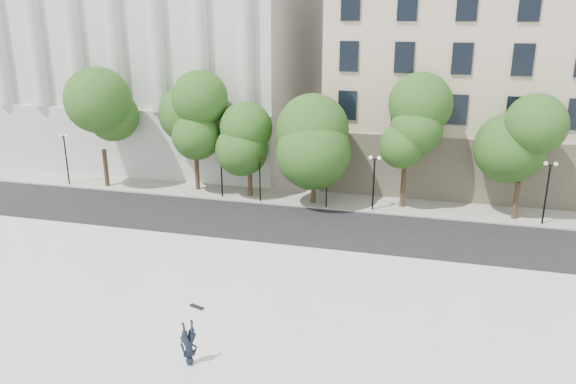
# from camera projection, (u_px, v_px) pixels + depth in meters

# --- Properties ---
(plaza) EXTENTS (44.00, 22.00, 0.45)m
(plaza) POSITION_uv_depth(u_px,v_px,m) (170.00, 342.00, 24.33)
(plaza) COLOR silver
(plaza) RESTS_ON ground
(street) EXTENTS (60.00, 8.00, 0.02)m
(street) POSITION_uv_depth(u_px,v_px,m) (268.00, 225.00, 38.21)
(street) COLOR black
(street) RESTS_ON ground
(far_sidewalk) EXTENTS (60.00, 4.00, 0.12)m
(far_sidewalk) POSITION_uv_depth(u_px,v_px,m) (290.00, 197.00, 43.71)
(far_sidewalk) COLOR #A9A69C
(far_sidewalk) RESTS_ON ground
(building_west) EXTENTS (31.50, 27.65, 25.60)m
(building_west) POSITION_uv_depth(u_px,v_px,m) (164.00, 21.00, 57.21)
(building_west) COLOR beige
(building_west) RESTS_ON ground
(building_east) EXTENTS (36.00, 26.15, 23.00)m
(building_east) POSITION_uv_depth(u_px,v_px,m) (552.00, 44.00, 49.26)
(building_east) COLOR beige
(building_east) RESTS_ON ground
(traffic_light_west) EXTENTS (0.65, 1.86, 4.23)m
(traffic_light_west) POSITION_uv_depth(u_px,v_px,m) (260.00, 155.00, 41.46)
(traffic_light_west) COLOR black
(traffic_light_west) RESTS_ON ground
(traffic_light_east) EXTENTS (0.46, 1.78, 4.21)m
(traffic_light_east) POSITION_uv_depth(u_px,v_px,m) (327.00, 160.00, 40.26)
(traffic_light_east) COLOR black
(traffic_light_east) RESTS_ON ground
(person_lying) EXTENTS (1.80, 1.89, 0.52)m
(person_lying) POSITION_uv_depth(u_px,v_px,m) (190.00, 358.00, 22.39)
(person_lying) COLOR black
(person_lying) RESTS_ON plaza
(skateboard) EXTENTS (0.78, 0.43, 0.08)m
(skateboard) POSITION_uv_depth(u_px,v_px,m) (197.00, 307.00, 26.72)
(skateboard) COLOR black
(skateboard) RESTS_ON plaza
(street_trees) EXTENTS (36.05, 5.19, 8.11)m
(street_trees) POSITION_uv_depth(u_px,v_px,m) (292.00, 133.00, 41.41)
(street_trees) COLOR #382619
(street_trees) RESTS_ON ground
(lamp_posts) EXTENTS (37.60, 0.28, 4.49)m
(lamp_posts) POSITION_uv_depth(u_px,v_px,m) (289.00, 166.00, 41.46)
(lamp_posts) COLOR black
(lamp_posts) RESTS_ON ground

